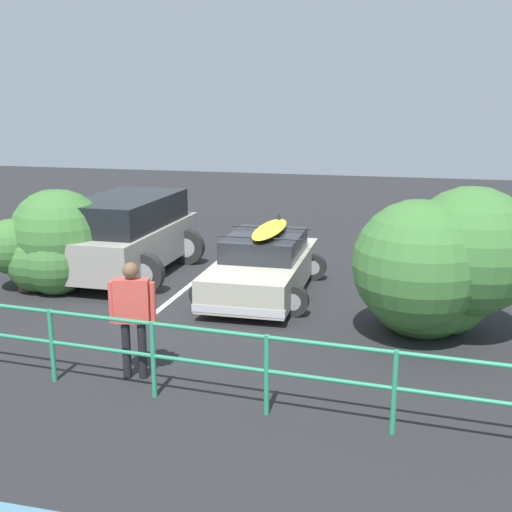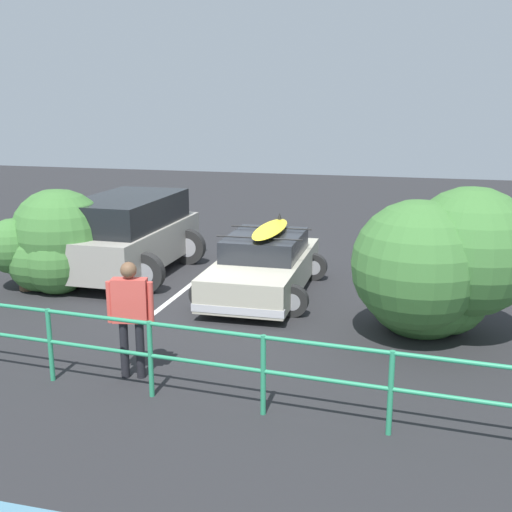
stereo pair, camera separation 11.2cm
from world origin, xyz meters
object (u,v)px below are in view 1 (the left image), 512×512
object	(u,v)px
bush_near_left	(437,268)
person_bystander	(132,310)
bush_near_right	(52,242)
suv_car	(127,234)
sedan_car	(264,265)

from	to	relation	value
bush_near_left	person_bystander	bearing A→B (deg)	33.83
person_bystander	bush_near_right	xyz separation A→B (m)	(3.64, -3.85, -0.04)
person_bystander	suv_car	bearing A→B (deg)	-63.94
person_bystander	bush_near_right	world-z (taller)	bush_near_right
sedan_car	bush_near_left	distance (m)	3.88
bush_near_right	suv_car	bearing A→B (deg)	-127.34
bush_near_right	sedan_car	bearing A→B (deg)	-170.80
suv_car	bush_near_right	world-z (taller)	bush_near_right
sedan_car	bush_near_right	world-z (taller)	bush_near_right
sedan_car	bush_near_right	distance (m)	4.54
sedan_car	bush_near_left	xyz separation A→B (m)	(-3.42, 1.73, 0.61)
suv_car	person_bystander	size ratio (longest dim) A/B	2.53
person_bystander	bush_near_right	distance (m)	5.30
bush_near_right	person_bystander	bearing A→B (deg)	133.36
person_bystander	sedan_car	bearing A→B (deg)	-100.27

